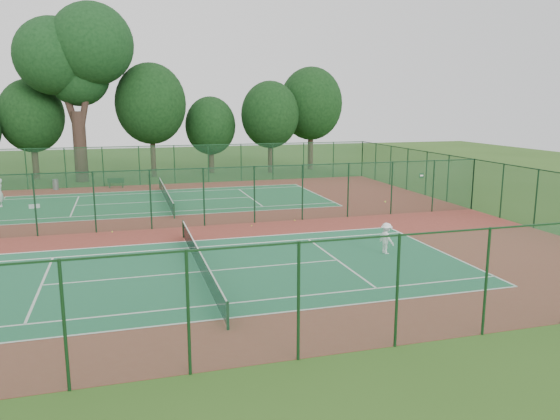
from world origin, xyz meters
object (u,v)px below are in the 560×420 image
object	(u,v)px
bench	(116,183)
kit_bag	(34,206)
trash_bin	(56,184)
player_far	(0,193)
player_near	(386,238)
big_tree	(75,56)

from	to	relation	value
bench	kit_bag	xyz separation A→B (m)	(-5.45, -8.16, -0.30)
bench	trash_bin	bearing A→B (deg)	-178.67
player_far	kit_bag	distance (m)	2.79
player_near	bench	distance (m)	28.56
kit_bag	big_tree	size ratio (longest dim) A/B	0.04
player_near	kit_bag	world-z (taller)	player_near
trash_bin	player_near	bearing A→B (deg)	-55.81
bench	kit_bag	size ratio (longest dim) A/B	1.98
kit_bag	trash_bin	bearing A→B (deg)	74.70
trash_bin	kit_bag	xyz separation A→B (m)	(-0.55, -8.48, -0.31)
player_near	bench	world-z (taller)	player_near
player_far	bench	size ratio (longest dim) A/B	1.42
bench	player_near	bearing A→B (deg)	-58.55
player_near	big_tree	size ratio (longest dim) A/B	0.09
kit_bag	big_tree	distance (m)	17.56
player_far	player_near	bearing A→B (deg)	30.71
kit_bag	bench	bearing A→B (deg)	44.68
trash_bin	kit_bag	bearing A→B (deg)	-93.70
big_tree	player_far	bearing A→B (deg)	-112.00
big_tree	kit_bag	bearing A→B (deg)	-100.75
trash_bin	bench	bearing A→B (deg)	-3.73
player_near	player_far	bearing A→B (deg)	35.27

